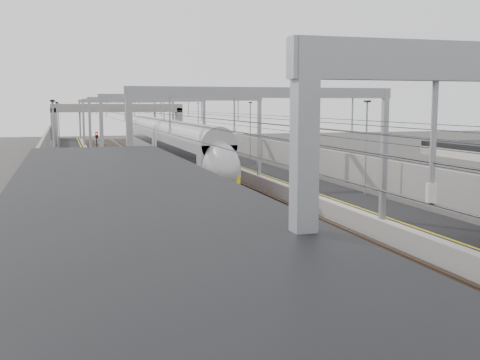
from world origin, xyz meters
TOP-DOWN VIEW (x-y plane):
  - platform_left at (-8.00, 45.00)m, footprint 4.00×120.00m
  - platform_right at (8.00, 45.00)m, footprint 4.00×120.00m
  - tracks at (0.00, 45.00)m, footprint 11.40×140.00m
  - overhead_line at (0.00, 51.62)m, footprint 13.00×140.00m
  - canopy_left at (-8.02, 2.99)m, footprint 4.40×30.00m
  - overbridge at (0.00, 100.00)m, footprint 22.00×2.20m
  - wall_left at (-11.20, 45.00)m, footprint 0.30×120.00m
  - wall_right at (11.20, 45.00)m, footprint 0.30×120.00m
  - train at (1.50, 56.51)m, footprint 2.65×48.27m
  - signal_green at (-5.20, 70.13)m, footprint 0.32×0.32m
  - signal_red_near at (3.20, 66.82)m, footprint 0.32×0.32m
  - signal_red_far at (5.40, 77.06)m, footprint 0.32×0.32m

SIDE VIEW (x-z plane):
  - tracks at x=0.00m, z-range -0.05..0.15m
  - platform_left at x=-8.00m, z-range 0.00..1.00m
  - platform_right at x=8.00m, z-range 0.00..1.00m
  - wall_left at x=-11.20m, z-range 0.00..3.20m
  - wall_right at x=11.20m, z-range 0.00..3.20m
  - train at x=1.50m, z-range -0.04..4.15m
  - signal_green at x=-5.20m, z-range 0.68..4.15m
  - signal_red_near at x=3.20m, z-range 0.68..4.15m
  - signal_red_far at x=5.40m, z-range 0.68..4.15m
  - canopy_left at x=-8.02m, z-range 2.97..7.21m
  - overbridge at x=0.00m, z-range 1.86..8.76m
  - overhead_line at x=0.00m, z-range 2.84..9.44m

